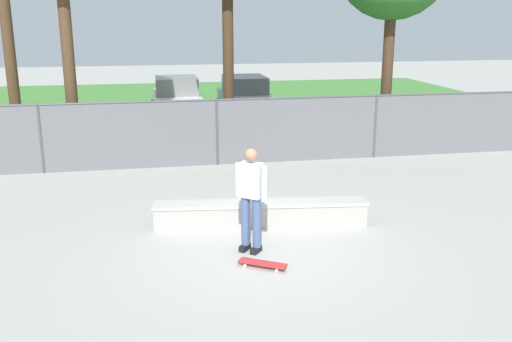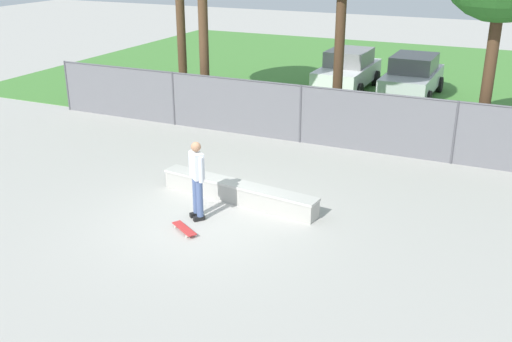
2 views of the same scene
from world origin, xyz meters
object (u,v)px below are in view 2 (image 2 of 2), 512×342
object	(u,v)px
concrete_ledge	(238,192)
car_silver	(412,76)
skateboarder	(197,177)
skateboard	(184,229)
car_white	(348,70)

from	to	relation	value
concrete_ledge	car_silver	distance (m)	12.20
concrete_ledge	skateboarder	world-z (taller)	skateboarder
skateboard	car_white	bearing A→B (deg)	92.20
skateboarder	car_silver	size ratio (longest dim) A/B	0.43
concrete_ledge	car_white	distance (m)	12.25
skateboarder	concrete_ledge	bearing A→B (deg)	71.08
concrete_ledge	car_silver	world-z (taller)	car_silver
car_white	concrete_ledge	bearing A→B (deg)	-85.78
skateboarder	car_white	world-z (taller)	skateboarder
skateboarder	car_white	distance (m)	13.42
car_white	skateboarder	bearing A→B (deg)	-87.91
skateboard	concrete_ledge	bearing A→B (deg)	79.41
car_white	car_silver	size ratio (longest dim) A/B	1.00
concrete_ledge	car_white	world-z (taller)	car_white
concrete_ledge	skateboard	xyz separation A→B (m)	(-0.36, -1.91, -0.17)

